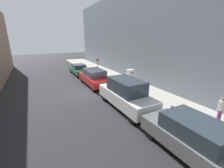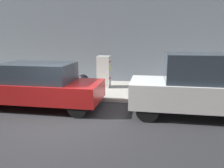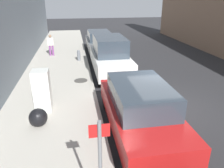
% 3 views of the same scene
% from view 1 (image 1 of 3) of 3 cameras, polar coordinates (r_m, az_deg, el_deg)
% --- Properties ---
extents(ground_plane, '(80.00, 80.00, 0.00)m').
position_cam_1_polar(ground_plane, '(14.47, -9.79, -2.97)').
color(ground_plane, '#28282B').
extents(sidewalk_slab, '(3.87, 44.00, 0.14)m').
position_cam_1_polar(sidewalk_slab, '(16.34, 5.53, -0.17)').
color(sidewalk_slab, '#B2ADA0').
rests_on(sidewalk_slab, ground).
extents(building_facade_near, '(1.74, 39.60, 10.46)m').
position_cam_1_polar(building_facade_near, '(17.31, 14.22, 17.72)').
color(building_facade_near, slate).
rests_on(building_facade_near, ground).
extents(discarded_refrigerator, '(0.62, 0.65, 1.62)m').
position_cam_1_polar(discarded_refrigerator, '(15.98, 6.93, 2.67)').
color(discarded_refrigerator, silver).
rests_on(discarded_refrigerator, sidewalk_slab).
extents(manhole_cover, '(0.70, 0.70, 0.02)m').
position_cam_1_polar(manhole_cover, '(13.09, 8.57, -4.40)').
color(manhole_cover, '#47443F').
rests_on(manhole_cover, sidewalk_slab).
extents(street_sign_post, '(0.36, 0.07, 2.29)m').
position_cam_1_polar(street_sign_post, '(19.35, -5.50, 6.74)').
color(street_sign_post, slate).
rests_on(street_sign_post, sidewalk_slab).
extents(fire_hydrant, '(0.22, 0.22, 0.74)m').
position_cam_1_polar(fire_hydrant, '(10.31, 21.78, -9.45)').
color(fire_hydrant, slate).
rests_on(fire_hydrant, sidewalk_slab).
extents(trash_bag, '(0.63, 0.63, 0.63)m').
position_cam_1_polar(trash_bag, '(17.05, 4.83, 1.94)').
color(trash_bag, black).
rests_on(trash_bag, sidewalk_slab).
extents(pedestrian_walking_far, '(0.45, 0.22, 1.56)m').
position_cam_1_polar(pedestrian_walking_far, '(10.84, 36.09, -7.39)').
color(pedestrian_walking_far, '#7A3D7F').
rests_on(pedestrian_walking_far, sidewalk_slab).
extents(parked_sedan_green, '(1.85, 4.57, 1.38)m').
position_cam_1_polar(parked_sedan_green, '(21.45, -12.34, 5.47)').
color(parked_sedan_green, '#1E6038').
rests_on(parked_sedan_green, ground).
extents(parked_suv_red, '(1.97, 4.87, 1.74)m').
position_cam_1_polar(parked_suv_red, '(16.10, -6.72, 2.57)').
color(parked_suv_red, red).
rests_on(parked_suv_red, ground).
extents(parked_van_white, '(1.92, 5.17, 2.17)m').
position_cam_1_polar(parked_van_white, '(10.79, 5.34, -3.76)').
color(parked_van_white, silver).
rests_on(parked_van_white, ground).
extents(parked_suv_gray, '(1.91, 4.72, 1.73)m').
position_cam_1_polar(parked_suv_gray, '(7.56, 28.84, -17.53)').
color(parked_suv_gray, slate).
rests_on(parked_suv_gray, ground).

